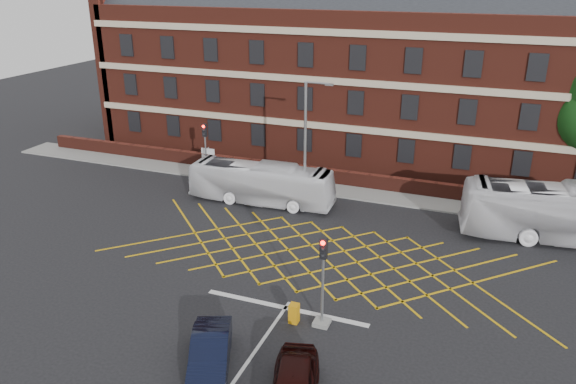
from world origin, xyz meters
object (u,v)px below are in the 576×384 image
(street_lamp, at_px, (306,167))
(direction_signs, at_px, (208,158))
(bus_left, at_px, (261,183))
(car_navy, at_px, (210,353))
(traffic_light_far, at_px, (206,157))
(traffic_light_near, at_px, (323,290))
(bus_right, at_px, (571,214))
(utility_cabinet, at_px, (294,313))

(street_lamp, height_order, direction_signs, street_lamp)
(bus_left, xyz_separation_m, car_navy, (4.97, -16.33, -0.68))
(street_lamp, relative_size, direction_signs, 3.80)
(traffic_light_far, relative_size, street_lamp, 0.51)
(traffic_light_far, relative_size, direction_signs, 1.94)
(traffic_light_near, bearing_deg, bus_left, 124.31)
(bus_right, bearing_deg, utility_cabinet, 129.63)
(traffic_light_near, relative_size, direction_signs, 1.94)
(direction_signs, distance_m, utility_cabinet, 20.46)
(bus_left, xyz_separation_m, utility_cabinet, (6.97, -12.27, -0.91))
(bus_left, distance_m, traffic_light_near, 14.53)
(car_navy, height_order, street_lamp, street_lamp)
(bus_right, bearing_deg, traffic_light_far, 77.76)
(bus_left, bearing_deg, traffic_light_far, 62.55)
(street_lamp, xyz_separation_m, utility_cabinet, (3.93, -12.62, -2.37))
(traffic_light_far, xyz_separation_m, direction_signs, (-0.31, 0.90, -0.39))
(direction_signs, height_order, utility_cabinet, direction_signs)
(street_lamp, distance_m, utility_cabinet, 13.43)
(bus_right, xyz_separation_m, street_lamp, (-15.88, -0.78, 1.14))
(bus_left, xyz_separation_m, direction_signs, (-5.96, 3.57, 0.00))
(direction_signs, xyz_separation_m, utility_cabinet, (12.93, -15.83, -0.92))
(bus_right, height_order, street_lamp, street_lamp)
(traffic_light_far, distance_m, utility_cabinet, 19.60)
(bus_right, distance_m, traffic_light_near, 16.96)
(direction_signs, bearing_deg, car_navy, -61.20)
(traffic_light_far, bearing_deg, bus_left, -25.29)
(traffic_light_near, xyz_separation_m, utility_cabinet, (-1.22, -0.27, -1.30))
(bus_left, bearing_deg, traffic_light_near, -147.85)
(bus_right, xyz_separation_m, traffic_light_far, (-24.56, 1.54, 0.07))
(bus_left, xyz_separation_m, street_lamp, (3.04, 0.35, 1.46))
(direction_signs, bearing_deg, traffic_light_near, -47.72)
(car_navy, relative_size, traffic_light_far, 0.99)
(car_navy, relative_size, direction_signs, 1.93)
(traffic_light_far, relative_size, utility_cabinet, 4.64)
(bus_right, xyz_separation_m, utility_cabinet, (-11.94, -13.40, -1.23))
(bus_left, xyz_separation_m, bus_right, (18.91, 1.13, 0.32))
(car_navy, height_order, traffic_light_far, traffic_light_far)
(bus_left, height_order, street_lamp, street_lamp)
(bus_left, relative_size, car_navy, 2.33)
(bus_left, distance_m, utility_cabinet, 14.14)
(car_navy, bearing_deg, bus_right, 28.09)
(car_navy, relative_size, utility_cabinet, 4.60)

